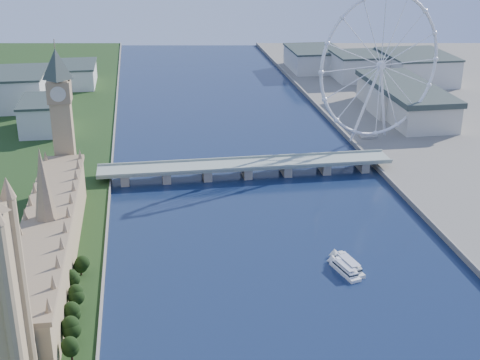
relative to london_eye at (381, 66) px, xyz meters
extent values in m
cube|color=tan|center=(-247.98, -185.08, -50.52)|extent=(24.00, 200.00, 28.00)
cone|color=#937A59|center=(-247.98, -185.08, -14.52)|extent=(12.00, 12.00, 40.00)
cube|color=tan|center=(-247.98, -77.08, -24.52)|extent=(13.00, 13.00, 80.00)
cube|color=#937A59|center=(-247.98, -77.08, 7.48)|extent=(15.00, 15.00, 14.00)
pyramid|color=#2D3833|center=(-247.98, -77.08, 35.48)|extent=(20.02, 20.02, 20.00)
cube|color=gray|center=(-119.98, -55.08, -59.02)|extent=(220.00, 22.00, 2.00)
cube|color=gray|center=(-209.98, -55.08, -63.77)|extent=(6.00, 20.00, 7.50)
cube|color=gray|center=(-179.98, -55.08, -63.77)|extent=(6.00, 20.00, 7.50)
cube|color=gray|center=(-149.98, -55.08, -63.77)|extent=(6.00, 20.00, 7.50)
cube|color=gray|center=(-119.98, -55.08, -63.77)|extent=(6.00, 20.00, 7.50)
cube|color=gray|center=(-89.98, -55.08, -63.77)|extent=(6.00, 20.00, 7.50)
cube|color=gray|center=(-59.98, -55.08, -63.77)|extent=(6.00, 20.00, 7.50)
cube|color=gray|center=(-29.98, -55.08, -63.77)|extent=(6.00, 20.00, 7.50)
torus|color=silver|center=(0.02, -0.08, 0.48)|extent=(113.60, 39.12, 118.60)
cylinder|color=silver|center=(0.02, -0.08, 0.48)|extent=(7.25, 6.61, 6.00)
cube|color=gray|center=(-2.98, 9.92, -63.52)|extent=(14.00, 10.00, 2.00)
cube|color=beige|center=(-279.98, 74.92, -51.52)|extent=(40.00, 60.00, 26.00)
cube|color=beige|center=(-319.98, 164.92, -48.52)|extent=(60.00, 80.00, 32.00)
cube|color=beige|center=(-269.98, 244.92, -53.52)|extent=(50.00, 70.00, 22.00)
cube|color=beige|center=(60.02, 224.92, -50.52)|extent=(60.00, 60.00, 28.00)
cube|color=beige|center=(120.02, 204.92, -49.52)|extent=(70.00, 90.00, 30.00)
cube|color=beige|center=(20.02, 284.92, -52.52)|extent=(60.00, 80.00, 24.00)
camera|label=1|loc=(-195.29, -516.99, 115.27)|focal=50.00mm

